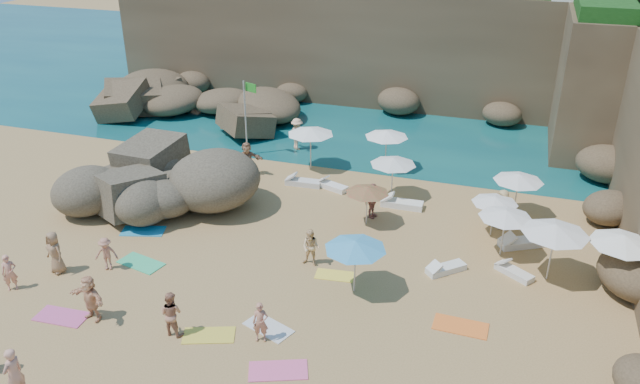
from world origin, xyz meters
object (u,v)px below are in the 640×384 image
(parasol_1, at_px, (387,134))
(person_stand_3, at_px, (372,200))
(person_stand_1, at_px, (171,313))
(person_stand_4, at_px, (502,209))
(flag_pole, at_px, (247,109))
(lounger_0, at_px, (303,183))
(person_stand_6, at_px, (14,374))
(parasol_2, at_px, (393,161))
(person_stand_2, at_px, (297,134))
(person_stand_5, at_px, (247,159))
(rock_outcrop, at_px, (164,199))
(person_stand_0, at_px, (9,273))
(parasol_0, at_px, (310,131))

(parasol_1, distance_m, person_stand_3, 5.99)
(person_stand_1, distance_m, person_stand_4, 15.58)
(flag_pole, xyz_separation_m, person_stand_1, (4.17, -16.03, -2.00))
(lounger_0, height_order, person_stand_6, person_stand_6)
(parasol_2, height_order, person_stand_2, parasol_2)
(person_stand_1, distance_m, person_stand_6, 5.14)
(person_stand_5, bearing_deg, person_stand_3, -40.01)
(rock_outcrop, bearing_deg, person_stand_1, -57.49)
(person_stand_3, xyz_separation_m, person_stand_4, (5.88, 0.89, 0.07))
(person_stand_2, bearing_deg, person_stand_4, -164.77)
(person_stand_2, height_order, person_stand_5, person_stand_2)
(parasol_2, bearing_deg, person_stand_1, -111.09)
(lounger_0, height_order, person_stand_5, person_stand_5)
(person_stand_0, distance_m, person_stand_5, 13.57)
(parasol_0, bearing_deg, parasol_2, -23.68)
(person_stand_0, distance_m, person_stand_2, 18.16)
(rock_outcrop, distance_m, person_stand_4, 16.52)
(rock_outcrop, height_order, person_stand_3, person_stand_3)
(lounger_0, bearing_deg, person_stand_0, -124.15)
(lounger_0, bearing_deg, flag_pole, 143.00)
(person_stand_2, distance_m, person_stand_4, 13.70)
(person_stand_2, relative_size, person_stand_3, 1.11)
(person_stand_4, height_order, person_stand_5, person_stand_5)
(parasol_2, relative_size, person_stand_4, 1.23)
(parasol_2, distance_m, person_stand_1, 14.00)
(person_stand_6, bearing_deg, person_stand_3, 156.73)
(flag_pole, bearing_deg, person_stand_5, -68.10)
(person_stand_2, xyz_separation_m, person_stand_6, (-1.14, -21.94, -0.04))
(person_stand_0, bearing_deg, parasol_0, 21.11)
(flag_pole, xyz_separation_m, person_stand_5, (1.09, -2.71, -1.90))
(parasol_1, height_order, person_stand_6, parasol_1)
(person_stand_2, relative_size, person_stand_6, 1.04)
(person_stand_4, bearing_deg, person_stand_5, -137.68)
(lounger_0, bearing_deg, person_stand_2, 110.74)
(person_stand_1, relative_size, person_stand_6, 0.92)
(parasol_1, relative_size, person_stand_2, 1.24)
(rock_outcrop, xyz_separation_m, parasol_1, (9.78, 7.28, 2.09))
(flag_pole, distance_m, parasol_1, 8.13)
(rock_outcrop, bearing_deg, person_stand_3, 7.93)
(rock_outcrop, height_order, person_stand_4, person_stand_4)
(flag_pole, xyz_separation_m, person_stand_3, (8.74, -5.36, -1.97))
(person_stand_3, distance_m, person_stand_6, 16.67)
(parasol_2, bearing_deg, person_stand_2, 145.34)
(lounger_0, bearing_deg, person_stand_1, -94.06)
(parasol_0, relative_size, person_stand_4, 1.37)
(parasol_0, bearing_deg, lounger_0, -81.05)
(person_stand_1, height_order, person_stand_4, person_stand_4)
(lounger_0, bearing_deg, rock_outcrop, -151.08)
(parasol_2, bearing_deg, parasol_0, 156.32)
(person_stand_2, distance_m, person_stand_6, 21.97)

